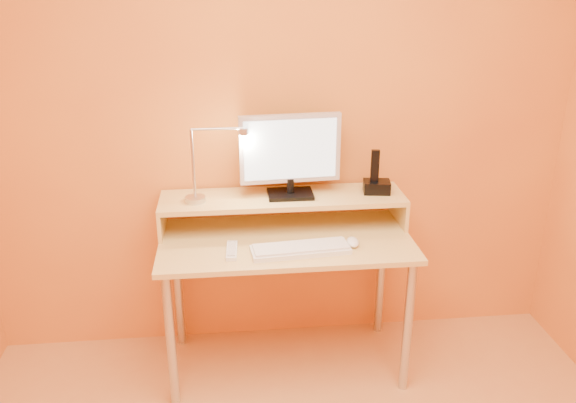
{
  "coord_description": "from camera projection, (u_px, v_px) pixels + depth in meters",
  "views": [
    {
      "loc": [
        -0.27,
        -1.36,
        1.92
      ],
      "look_at": [
        0.0,
        1.13,
        0.93
      ],
      "focal_mm": 36.86,
      "sensor_mm": 36.0,
      "label": 1
    }
  ],
  "objects": [
    {
      "name": "desk_leg_br",
      "position": [
        381.0,
        276.0,
        3.24
      ],
      "size": [
        0.04,
        0.04,
        0.69
      ],
      "primitive_type": "cylinder",
      "color": "#B9B9BA",
      "rests_on": "floor"
    },
    {
      "name": "desk_leg_fl",
      "position": [
        171.0,
        342.0,
        2.67
      ],
      "size": [
        0.04,
        0.04,
        0.69
      ],
      "primitive_type": "cylinder",
      "color": "#B9B9BA",
      "rests_on": "floor"
    },
    {
      "name": "desk_leg_fr",
      "position": [
        408.0,
        327.0,
        2.78
      ],
      "size": [
        0.04,
        0.04,
        0.69
      ],
      "primitive_type": "cylinder",
      "color": "#B9B9BA",
      "rests_on": "floor"
    },
    {
      "name": "lamp_bulb",
      "position": [
        244.0,
        135.0,
        2.73
      ],
      "size": [
        0.03,
        0.03,
        0.0
      ],
      "primitive_type": "cylinder",
      "color": "#FFEAC6",
      "rests_on": "lamp_head"
    },
    {
      "name": "mouse",
      "position": [
        353.0,
        242.0,
        2.74
      ],
      "size": [
        0.06,
        0.1,
        0.03
      ],
      "primitive_type": "ellipsoid",
      "rotation": [
        0.0,
        0.0,
        -0.07
      ],
      "color": "white",
      "rests_on": "desk_lower"
    },
    {
      "name": "desk_shelf",
      "position": [
        283.0,
        198.0,
        2.9
      ],
      "size": [
        1.2,
        0.3,
        0.02
      ],
      "primitive_type": "cube",
      "color": "tan",
      "rests_on": "desk_lower"
    },
    {
      "name": "monitor_screen",
      "position": [
        291.0,
        150.0,
        2.81
      ],
      "size": [
        0.44,
        0.04,
        0.29
      ],
      "primitive_type": "cube",
      "rotation": [
        0.0,
        0.0,
        0.07
      ],
      "color": "#C4E4FA",
      "rests_on": "monitor_panel"
    },
    {
      "name": "phone_dock",
      "position": [
        377.0,
        187.0,
        2.94
      ],
      "size": [
        0.14,
        0.12,
        0.06
      ],
      "primitive_type": "cube",
      "rotation": [
        0.0,
        0.0,
        -0.15
      ],
      "color": "black",
      "rests_on": "desk_shelf"
    },
    {
      "name": "monitor_foot",
      "position": [
        290.0,
        194.0,
        2.9
      ],
      "size": [
        0.22,
        0.16,
        0.02
      ],
      "primitive_type": "cube",
      "color": "black",
      "rests_on": "desk_shelf"
    },
    {
      "name": "keyboard",
      "position": [
        300.0,
        250.0,
        2.68
      ],
      "size": [
        0.46,
        0.18,
        0.02
      ],
      "primitive_type": "cube",
      "rotation": [
        0.0,
        0.0,
        0.09
      ],
      "color": "white",
      "rests_on": "desk_lower"
    },
    {
      "name": "lamp_base",
      "position": [
        195.0,
        199.0,
        2.82
      ],
      "size": [
        0.1,
        0.1,
        0.02
      ],
      "primitive_type": "cylinder",
      "color": "#B9B9BA",
      "rests_on": "desk_shelf"
    },
    {
      "name": "desk_lower",
      "position": [
        286.0,
        241.0,
        2.82
      ],
      "size": [
        1.2,
        0.6,
        0.02
      ],
      "primitive_type": "cube",
      "color": "tan",
      "rests_on": "floor"
    },
    {
      "name": "shelf_riser_right",
      "position": [
        399.0,
        209.0,
        2.99
      ],
      "size": [
        0.02,
        0.3,
        0.14
      ],
      "primitive_type": "cube",
      "color": "tan",
      "rests_on": "desk_lower"
    },
    {
      "name": "remote_control",
      "position": [
        232.0,
        251.0,
        2.68
      ],
      "size": [
        0.06,
        0.18,
        0.02
      ],
      "primitive_type": "cube",
      "rotation": [
        0.0,
        0.0,
        -0.05
      ],
      "color": "white",
      "rests_on": "desk_lower"
    },
    {
      "name": "monitor_neck",
      "position": [
        290.0,
        186.0,
        2.88
      ],
      "size": [
        0.04,
        0.04,
        0.07
      ],
      "primitive_type": "cylinder",
      "color": "black",
      "rests_on": "monitor_foot"
    },
    {
      "name": "phone_led",
      "position": [
        388.0,
        190.0,
        2.89
      ],
      "size": [
        0.01,
        0.0,
        0.04
      ],
      "primitive_type": "cube",
      "color": "blue",
      "rests_on": "phone_dock"
    },
    {
      "name": "lamp_head",
      "position": [
        244.0,
        131.0,
        2.73
      ],
      "size": [
        0.04,
        0.04,
        0.03
      ],
      "primitive_type": "cylinder",
      "color": "#B9B9BA",
      "rests_on": "lamp_arm"
    },
    {
      "name": "wall_back",
      "position": [
        279.0,
        114.0,
        2.92
      ],
      "size": [
        3.0,
        0.04,
        2.5
      ],
      "primitive_type": "cube",
      "color": "orange",
      "rests_on": "floor"
    },
    {
      "name": "monitor_panel",
      "position": [
        290.0,
        149.0,
        2.83
      ],
      "size": [
        0.49,
        0.07,
        0.33
      ],
      "primitive_type": "cube",
      "rotation": [
        0.0,
        0.0,
        0.07
      ],
      "color": "silver",
      "rests_on": "monitor_neck"
    },
    {
      "name": "phone_handset",
      "position": [
        375.0,
        166.0,
        2.89
      ],
      "size": [
        0.04,
        0.03,
        0.16
      ],
      "primitive_type": "cube",
      "rotation": [
        0.0,
        0.0,
        -0.15
      ],
      "color": "black",
      "rests_on": "phone_dock"
    },
    {
      "name": "lamp_post",
      "position": [
        193.0,
        164.0,
        2.76
      ],
      "size": [
        0.01,
        0.01,
        0.33
      ],
      "primitive_type": "cylinder",
      "color": "#B9B9BA",
      "rests_on": "lamp_base"
    },
    {
      "name": "lamp_arm",
      "position": [
        217.0,
        129.0,
        2.71
      ],
      "size": [
        0.24,
        0.01,
        0.01
      ],
      "primitive_type": "cylinder",
      "rotation": [
        0.0,
        1.57,
        0.0
      ],
      "color": "#B9B9BA",
      "rests_on": "lamp_post"
    },
    {
      "name": "shelf_riser_left",
      "position": [
        162.0,
        218.0,
        2.87
      ],
      "size": [
        0.02,
        0.3,
        0.14
      ],
      "primitive_type": "cube",
      "color": "tan",
      "rests_on": "desk_lower"
    },
    {
      "name": "desk_leg_bl",
      "position": [
        178.0,
        287.0,
        3.13
      ],
      "size": [
        0.04,
        0.04,
        0.69
      ],
      "primitive_type": "cylinder",
      "color": "#B9B9BA",
      "rests_on": "floor"
    },
    {
      "name": "monitor_back",
      "position": [
        290.0,
        147.0,
        2.85
      ],
      "size": [
        0.44,
        0.04,
        0.28
      ],
      "primitive_type": "cube",
      "rotation": [
        0.0,
        0.0,
        0.07
      ],
      "color": "black",
      "rests_on": "monitor_panel"
    }
  ]
}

